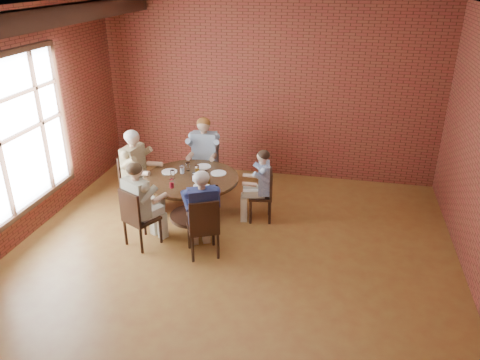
% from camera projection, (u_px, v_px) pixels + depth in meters
% --- Properties ---
extents(floor, '(7.00, 7.00, 0.00)m').
position_uv_depth(floor, '(225.00, 269.00, 6.55)').
color(floor, olive).
rests_on(floor, ground).
extents(ceiling, '(7.00, 7.00, 0.00)m').
position_uv_depth(ceiling, '(221.00, 13.00, 5.15)').
color(ceiling, white).
rests_on(ceiling, wall_back).
extents(wall_back, '(7.00, 0.00, 7.00)m').
position_uv_depth(wall_back, '(268.00, 91.00, 8.96)').
color(wall_back, brown).
rests_on(wall_back, ground).
extents(ceiling_beam, '(0.22, 6.90, 0.26)m').
position_uv_depth(ceiling_beam, '(26.00, 21.00, 5.68)').
color(ceiling_beam, black).
rests_on(ceiling_beam, ceiling).
extents(window, '(0.10, 2.16, 2.36)m').
position_uv_depth(window, '(20.00, 133.00, 6.85)').
color(window, white).
rests_on(window, wall_left).
extents(dining_table, '(1.55, 1.55, 0.75)m').
position_uv_depth(dining_table, '(192.00, 189.00, 7.70)').
color(dining_table, black).
rests_on(dining_table, floor).
extents(chair_a, '(0.44, 0.44, 0.88)m').
position_uv_depth(chair_a, '(265.00, 193.00, 7.67)').
color(chair_a, black).
rests_on(chair_a, floor).
extents(diner_a, '(0.65, 0.56, 1.23)m').
position_uv_depth(diner_a, '(260.00, 186.00, 7.62)').
color(diner_a, '#36518D').
rests_on(diner_a, floor).
extents(chair_b, '(0.51, 0.51, 0.99)m').
position_uv_depth(chair_b, '(205.00, 163.00, 8.73)').
color(chair_b, black).
rests_on(chair_b, floor).
extents(diner_b, '(0.64, 0.76, 1.42)m').
position_uv_depth(diner_b, '(204.00, 156.00, 8.56)').
color(diner_b, '#8597AA').
rests_on(diner_b, floor).
extents(chair_c, '(0.53, 0.53, 0.98)m').
position_uv_depth(chair_c, '(133.00, 179.00, 8.06)').
color(chair_c, black).
rests_on(chair_c, floor).
extents(diner_c, '(0.79, 0.68, 1.42)m').
position_uv_depth(diner_c, '(137.00, 171.00, 7.96)').
color(diner_c, brown).
rests_on(diner_c, floor).
extents(chair_d, '(0.58, 0.58, 0.94)m').
position_uv_depth(chair_d, '(137.00, 216.00, 6.90)').
color(chair_d, black).
rests_on(chair_d, floor).
extents(diner_d, '(0.78, 0.83, 1.34)m').
position_uv_depth(diner_d, '(140.00, 204.00, 6.90)').
color(diner_d, tan).
rests_on(diner_d, floor).
extents(chair_e, '(0.57, 0.57, 0.94)m').
position_uv_depth(chair_e, '(204.00, 226.00, 6.65)').
color(chair_e, black).
rests_on(chair_e, floor).
extents(diner_e, '(0.76, 0.82, 1.34)m').
position_uv_depth(diner_e, '(202.00, 213.00, 6.66)').
color(diner_e, navy).
rests_on(diner_e, floor).
extents(plate_a, '(0.26, 0.26, 0.01)m').
position_uv_depth(plate_a, '(218.00, 173.00, 7.74)').
color(plate_a, white).
rests_on(plate_a, dining_table).
extents(plate_b, '(0.26, 0.26, 0.01)m').
position_uv_depth(plate_b, '(203.00, 167.00, 7.99)').
color(plate_b, white).
rests_on(plate_b, dining_table).
extents(plate_c, '(0.26, 0.26, 0.01)m').
position_uv_depth(plate_c, '(169.00, 172.00, 7.79)').
color(plate_c, white).
rests_on(plate_c, dining_table).
extents(plate_d, '(0.26, 0.26, 0.01)m').
position_uv_depth(plate_d, '(201.00, 186.00, 7.27)').
color(plate_d, white).
rests_on(plate_d, dining_table).
extents(glass_a, '(0.07, 0.07, 0.14)m').
position_uv_depth(glass_a, '(206.00, 175.00, 7.51)').
color(glass_a, white).
rests_on(glass_a, dining_table).
extents(glass_b, '(0.07, 0.07, 0.14)m').
position_uv_depth(glass_b, '(197.00, 169.00, 7.72)').
color(glass_b, white).
rests_on(glass_b, dining_table).
extents(glass_c, '(0.07, 0.07, 0.14)m').
position_uv_depth(glass_c, '(188.00, 167.00, 7.82)').
color(glass_c, white).
rests_on(glass_c, dining_table).
extents(glass_d, '(0.07, 0.07, 0.14)m').
position_uv_depth(glass_d, '(182.00, 169.00, 7.72)').
color(glass_d, white).
rests_on(glass_d, dining_table).
extents(glass_e, '(0.07, 0.07, 0.14)m').
position_uv_depth(glass_e, '(173.00, 174.00, 7.54)').
color(glass_e, white).
rests_on(glass_e, dining_table).
extents(glass_f, '(0.07, 0.07, 0.14)m').
position_uv_depth(glass_f, '(172.00, 184.00, 7.21)').
color(glass_f, white).
rests_on(glass_f, dining_table).
extents(glass_g, '(0.07, 0.07, 0.14)m').
position_uv_depth(glass_g, '(194.00, 177.00, 7.44)').
color(glass_g, white).
rests_on(glass_g, dining_table).
extents(glass_h, '(0.07, 0.07, 0.14)m').
position_uv_depth(glass_h, '(208.00, 180.00, 7.33)').
color(glass_h, white).
rests_on(glass_h, dining_table).
extents(smartphone, '(0.08, 0.15, 0.01)m').
position_uv_depth(smartphone, '(215.00, 187.00, 7.25)').
color(smartphone, black).
rests_on(smartphone, dining_table).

